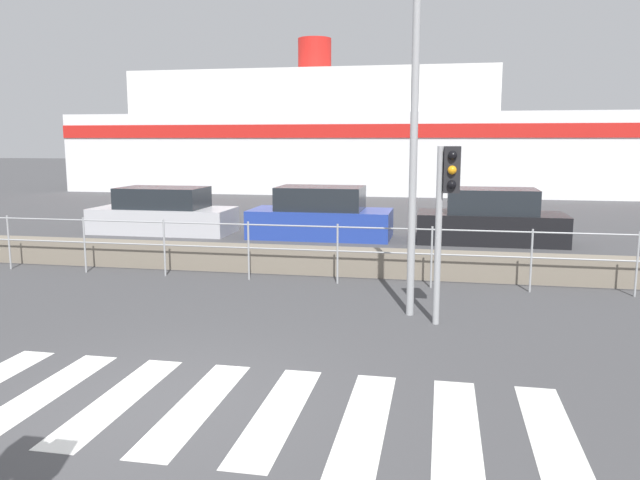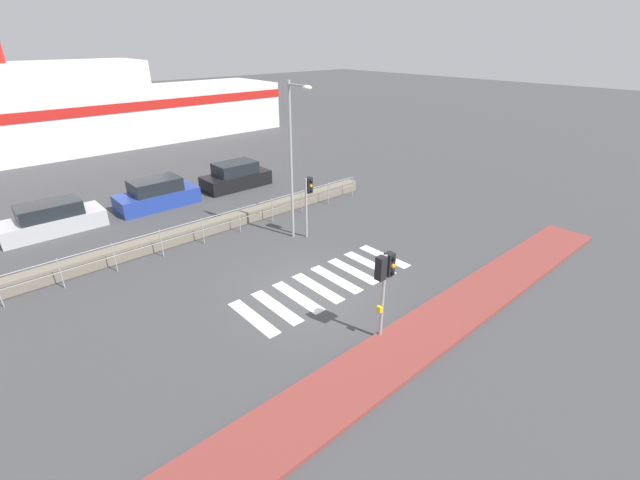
{
  "view_description": "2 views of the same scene",
  "coord_description": "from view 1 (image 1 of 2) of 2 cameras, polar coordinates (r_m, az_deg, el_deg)",
  "views": [
    {
      "loc": [
        2.87,
        -5.88,
        2.79
      ],
      "look_at": [
        1.32,
        2.0,
        1.5
      ],
      "focal_mm": 35.0,
      "sensor_mm": 36.0,
      "label": 1
    },
    {
      "loc": [
        -8.14,
        -9.74,
        8.05
      ],
      "look_at": [
        1.38,
        1.0,
        1.2
      ],
      "focal_mm": 24.0,
      "sensor_mm": 36.0,
      "label": 2
    }
  ],
  "objects": [
    {
      "name": "seawall",
      "position": [
        13.24,
        -1.64,
        -1.84
      ],
      "size": [
        18.09,
        0.55,
        0.54
      ],
      "color": "slate",
      "rests_on": "ground_plane"
    },
    {
      "name": "ferry_boat",
      "position": [
        34.44,
        4.97,
        9.0
      ],
      "size": [
        34.45,
        7.07,
        8.2
      ],
      "color": "white",
      "rests_on": "ground_plane"
    },
    {
      "name": "harbor_fence",
      "position": [
        12.31,
        -2.55,
        -0.3
      ],
      "size": [
        16.32,
        0.04,
        1.18
      ],
      "color": "#9EA0A3",
      "rests_on": "ground_plane"
    },
    {
      "name": "parked_car_black",
      "position": [
        17.67,
        15.36,
        1.8
      ],
      "size": [
        3.93,
        1.73,
        1.48
      ],
      "color": "black",
      "rests_on": "ground_plane"
    },
    {
      "name": "streetlamp",
      "position": [
        9.69,
        8.69,
        16.49
      ],
      "size": [
        0.32,
        1.36,
        6.56
      ],
      "color": "#9EA0A3",
      "rests_on": "ground_plane"
    },
    {
      "name": "parked_car_blue",
      "position": [
        17.95,
        0.06,
        2.22
      ],
      "size": [
        4.04,
        1.79,
        1.47
      ],
      "color": "#233D9E",
      "rests_on": "ground_plane"
    },
    {
      "name": "traffic_light_far",
      "position": [
        9.43,
        11.52,
        4.06
      ],
      "size": [
        0.34,
        0.32,
        2.7
      ],
      "color": "#9EA0A3",
      "rests_on": "ground_plane"
    },
    {
      "name": "parked_car_silver",
      "position": [
        19.47,
        -14.13,
        2.37
      ],
      "size": [
        4.23,
        1.75,
        1.38
      ],
      "color": "#BCBCC1",
      "rests_on": "ground_plane"
    },
    {
      "name": "ground_plane",
      "position": [
        7.11,
        -14.15,
        -14.27
      ],
      "size": [
        160.0,
        160.0,
        0.0
      ],
      "primitive_type": "plane",
      "color": "#424244"
    },
    {
      "name": "crosswalk",
      "position": [
        6.82,
        -7.64,
        -15.08
      ],
      "size": [
        6.75,
        2.4,
        0.01
      ],
      "color": "silver",
      "rests_on": "ground_plane"
    }
  ]
}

